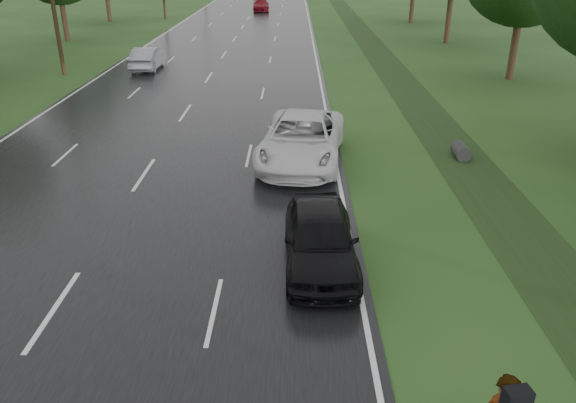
% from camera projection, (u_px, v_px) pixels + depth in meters
% --- Properties ---
extents(ground, '(220.00, 220.00, 0.00)m').
position_uv_depth(ground, '(54.00, 311.00, 12.23)').
color(ground, '#254619').
rests_on(ground, ground).
extents(road, '(14.00, 180.00, 0.04)m').
position_uv_depth(road, '(240.00, 31.00, 53.21)').
color(road, black).
rests_on(road, ground).
extents(edge_stripe_east, '(0.12, 180.00, 0.01)m').
position_uv_depth(edge_stripe_east, '(311.00, 31.00, 53.13)').
color(edge_stripe_east, silver).
rests_on(edge_stripe_east, road).
extents(edge_stripe_west, '(0.12, 180.00, 0.01)m').
position_uv_depth(edge_stripe_west, '(169.00, 31.00, 53.27)').
color(edge_stripe_west, silver).
rests_on(edge_stripe_west, road).
extents(center_line, '(0.12, 180.00, 0.01)m').
position_uv_depth(center_line, '(240.00, 31.00, 53.20)').
color(center_line, silver).
rests_on(center_line, road).
extents(drainage_ditch, '(2.20, 120.00, 0.56)m').
position_uv_depth(drainage_ditch, '(415.00, 100.00, 29.13)').
color(drainage_ditch, '#1F3113').
rests_on(drainage_ditch, ground).
extents(white_pickup, '(3.55, 6.41, 1.70)m').
position_uv_depth(white_pickup, '(302.00, 139.00, 20.35)').
color(white_pickup, silver).
rests_on(white_pickup, road).
extents(dark_sedan, '(1.83, 4.37, 1.48)m').
position_uv_depth(dark_sedan, '(320.00, 238.00, 13.67)').
color(dark_sedan, black).
rests_on(dark_sedan, road).
extents(silver_sedan, '(1.51, 4.26, 1.40)m').
position_uv_depth(silver_sedan, '(148.00, 58.00, 36.14)').
color(silver_sedan, '#999CA1').
rests_on(silver_sedan, road).
extents(far_car_red, '(2.23, 4.93, 1.40)m').
position_uv_depth(far_car_red, '(261.00, 5.00, 69.74)').
color(far_car_red, maroon).
rests_on(far_car_red, road).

